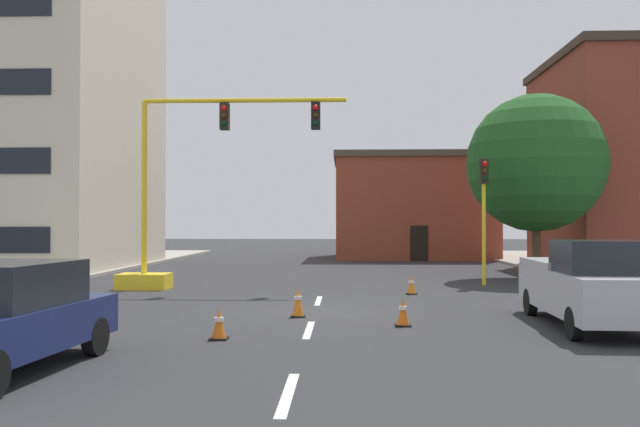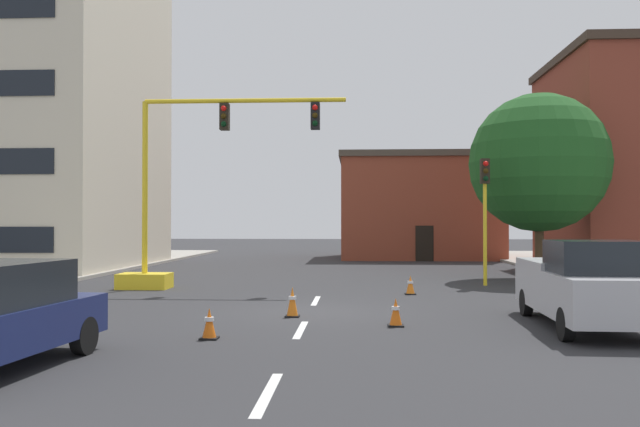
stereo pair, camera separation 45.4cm
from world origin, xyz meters
TOP-DOWN VIEW (x-y plane):
  - ground_plane at (0.00, 0.00)m, footprint 160.00×160.00m
  - lane_stripe_seg_1 at (0.00, -8.50)m, footprint 0.16×2.40m
  - lane_stripe_seg_2 at (0.00, -3.00)m, footprint 0.16×2.40m
  - lane_stripe_seg_3 at (0.00, 2.50)m, footprint 0.16×2.40m
  - building_tall_left at (-17.06, 16.30)m, footprint 14.01×13.76m
  - building_brick_center at (5.42, 27.66)m, footprint 10.59×8.41m
  - traffic_signal_gantry at (-5.40, 5.89)m, footprint 8.15×1.20m
  - traffic_light_pole_right at (6.09, 7.75)m, footprint 0.32×0.47m
  - tree_right_mid at (8.83, 10.42)m, footprint 5.77×5.77m
  - pickup_truck_silver at (6.37, -2.41)m, footprint 2.21×5.47m
  - traffic_cone_roadside_a at (2.13, -2.41)m, footprint 0.36×0.36m
  - traffic_cone_roadside_b at (-1.76, -4.28)m, footprint 0.36×0.36m
  - traffic_cone_roadside_c at (3.01, 4.43)m, footprint 0.36×0.36m
  - traffic_cone_roadside_d at (-0.38, -1.01)m, footprint 0.36×0.36m

SIDE VIEW (x-z plane):
  - ground_plane at x=0.00m, z-range 0.00..0.00m
  - lane_stripe_seg_1 at x=0.00m, z-range 0.00..0.01m
  - lane_stripe_seg_2 at x=0.00m, z-range 0.00..0.01m
  - lane_stripe_seg_3 at x=0.00m, z-range 0.00..0.01m
  - traffic_cone_roadside_c at x=3.01m, z-range -0.01..0.62m
  - traffic_cone_roadside_b at x=-1.76m, z-range -0.01..0.63m
  - traffic_cone_roadside_a at x=2.13m, z-range -0.01..0.64m
  - traffic_cone_roadside_d at x=-0.38m, z-range -0.01..0.75m
  - pickup_truck_silver at x=6.37m, z-range -0.02..1.97m
  - traffic_signal_gantry at x=-5.40m, z-range -1.23..5.60m
  - building_brick_center at x=5.42m, z-range 0.01..6.93m
  - traffic_light_pole_right at x=6.09m, z-range 1.13..5.93m
  - tree_right_mid at x=8.83m, z-range 0.99..8.76m
  - building_tall_left at x=-17.06m, z-range 0.01..23.51m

